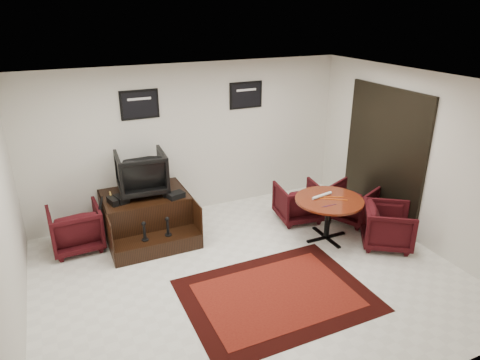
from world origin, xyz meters
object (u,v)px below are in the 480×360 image
at_px(table_chair_window, 352,201).
at_px(shine_chair, 141,171).
at_px(armchair_side, 75,226).
at_px(shine_podium, 147,217).
at_px(table_chair_corner, 388,224).
at_px(table_chair_back, 298,200).
at_px(meeting_table, 329,204).

bearing_deg(table_chair_window, shine_chair, 47.92).
bearing_deg(armchair_side, shine_podium, 175.66).
relative_size(shine_podium, table_chair_corner, 1.88).
relative_size(table_chair_back, table_chair_corner, 0.99).
xyz_separation_m(table_chair_window, table_chair_corner, (-0.06, -0.99, 0.01)).
height_order(shine_podium, meeting_table, meeting_table).
distance_m(shine_podium, table_chair_window, 3.71).
height_order(shine_podium, table_chair_corner, table_chair_corner).
relative_size(shine_podium, table_chair_back, 1.90).
bearing_deg(shine_chair, shine_podium, 93.57).
distance_m(armchair_side, meeting_table, 4.16).
bearing_deg(armchair_side, meeting_table, 157.27).
bearing_deg(table_chair_window, armchair_side, 53.39).
bearing_deg(armchair_side, table_chair_corner, 153.90).
height_order(shine_podium, table_chair_window, table_chair_window).
xyz_separation_m(shine_chair, armchair_side, (-1.16, -0.11, -0.74)).
xyz_separation_m(shine_podium, meeting_table, (2.74, -1.40, 0.31)).
height_order(meeting_table, table_chair_window, table_chair_window).
relative_size(shine_podium, shine_chair, 1.80).
relative_size(shine_chair, meeting_table, 0.72).
relative_size(shine_chair, table_chair_corner, 1.04).
distance_m(table_chair_back, table_chair_window, 1.00).
bearing_deg(table_chair_window, meeting_table, 91.13).
bearing_deg(shine_chair, table_chair_back, 168.36).
bearing_deg(shine_chair, armchair_side, 8.96).
height_order(shine_chair, meeting_table, shine_chair).
relative_size(meeting_table, table_chair_corner, 1.45).
distance_m(meeting_table, table_chair_window, 0.95).
distance_m(table_chair_back, table_chair_corner, 1.65).
distance_m(shine_podium, armchair_side, 1.16).
distance_m(armchair_side, table_chair_corner, 5.09).
bearing_deg(shine_podium, table_chair_corner, -29.71).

